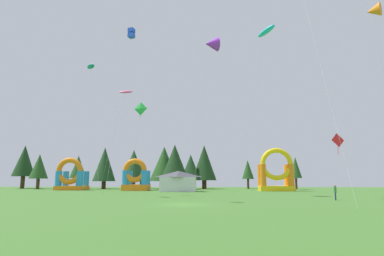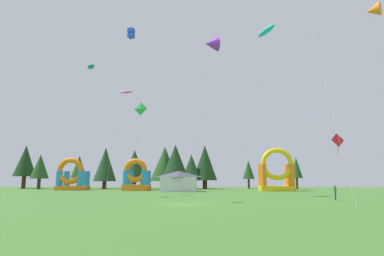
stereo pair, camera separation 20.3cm
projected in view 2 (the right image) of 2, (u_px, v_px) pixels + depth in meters
name	position (u px, v px, depth m)	size (l,w,h in m)	color
ground_plane	(183.00, 204.00, 28.48)	(120.00, 120.00, 0.00)	#3D6B28
kite_teal_parafoil	(91.00, 67.00, 44.50)	(4.60, 5.74, 17.88)	#0C7F7A
kite_red_diamond	(337.00, 142.00, 33.42)	(1.77, 1.04, 6.63)	red
kite_blue_box	(131.00, 34.00, 36.06)	(1.57, 4.03, 18.90)	blue
kite_cyan_parafoil	(266.00, 31.00, 42.29)	(5.18, 8.44, 22.08)	#19B7CC
kite_orange_delta	(373.00, 10.00, 28.42)	(4.33, 5.46, 17.58)	orange
kite_purple_delta	(211.00, 44.00, 47.59)	(4.59, 10.42, 23.10)	purple
kite_green_diamond	(140.00, 109.00, 41.36)	(2.39, 2.88, 11.70)	green
kite_pink_parafoil	(126.00, 92.00, 48.62)	(4.58, 0.91, 15.54)	#EA599E
person_left_edge	(335.00, 191.00, 33.93)	(0.38, 0.38, 1.61)	navy
inflatable_orange_dome	(72.00, 178.00, 64.31)	(5.53, 4.51, 6.38)	orange
inflatable_red_slide	(277.00, 175.00, 59.39)	(6.14, 3.96, 7.84)	yellow
inflatable_yellow_castle	(136.00, 179.00, 61.96)	(4.79, 4.42, 6.07)	orange
festival_tent	(179.00, 181.00, 57.17)	(6.18, 4.29, 3.61)	silver
tree_row_0	(25.00, 161.00, 75.80)	(5.06, 5.06, 10.03)	#4C331E
tree_row_1	(40.00, 167.00, 71.93)	(4.01, 4.01, 7.66)	#4C331E
tree_row_2	(79.00, 167.00, 75.23)	(3.77, 3.77, 7.57)	#4C331E
tree_row_3	(105.00, 164.00, 72.17)	(5.07, 5.07, 9.22)	#4C331E
tree_row_4	(134.00, 164.00, 72.05)	(5.02, 5.02, 8.67)	#4C331E
tree_row_5	(142.00, 171.00, 75.04)	(2.91, 2.91, 6.47)	#4C331E
tree_row_6	(165.00, 164.00, 71.93)	(6.38, 6.38, 9.36)	#4C331E
tree_row_7	(175.00, 161.00, 69.34)	(5.48, 5.48, 9.56)	#4C331E
tree_row_8	(191.00, 167.00, 71.29)	(4.39, 4.39, 7.58)	#4C331E
tree_row_9	(205.00, 163.00, 72.49)	(5.48, 5.48, 9.77)	#4C331E
tree_row_10	(248.00, 170.00, 72.61)	(2.68, 2.68, 6.40)	#4C331E
tree_row_11	(296.00, 168.00, 68.75)	(2.52, 2.52, 6.86)	#4C331E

